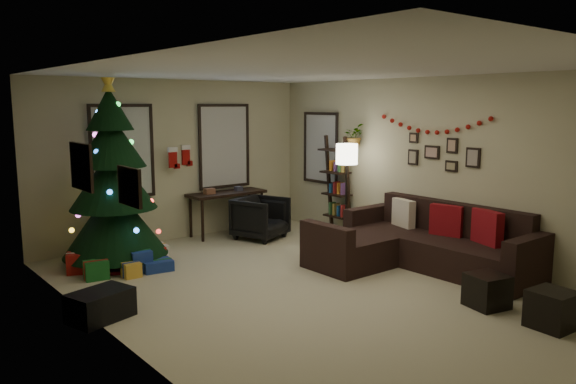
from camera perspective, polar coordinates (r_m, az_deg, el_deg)
The scene contains 28 objects.
floor at distance 7.16m, azimuth 2.44°, elevation -9.79°, with size 7.00×7.00×0.00m, color #B5AD89.
ceiling at distance 6.80m, azimuth 2.59°, elevation 12.31°, with size 7.00×7.00×0.00m, color white.
wall_back at distance 9.73m, azimuth -11.31°, elevation 3.15°, with size 5.00×5.00×0.00m, color #C2BC94.
wall_left at distance 5.54m, azimuth -17.23°, elevation -1.32°, with size 7.00×7.00×0.00m, color #C2BC94.
wall_right at distance 8.70m, azimuth 14.93°, elevation 2.37°, with size 7.00×7.00×0.00m, color #C2BC94.
window_back_left at distance 9.29m, azimuth -16.46°, elevation 3.93°, with size 1.05×0.06×1.50m.
window_back_right at distance 10.17m, azimuth -6.51°, elevation 4.64°, with size 1.05×0.06×1.50m.
window_right_wall at distance 10.37m, azimuth 3.39°, elevation 4.48°, with size 0.06×0.90×1.30m.
christmas_tree at distance 8.38m, azimuth -17.30°, elevation 0.58°, with size 1.48×1.48×2.76m.
presents at distance 8.31m, azimuth -15.55°, elevation -6.67°, with size 1.50×1.15×0.30m.
sofa at distance 8.24m, azimuth 13.00°, elevation -5.40°, with size 1.98×2.87×0.89m.
pillow_red_a at distance 8.01m, azimuth 19.52°, elevation -3.54°, with size 0.13×0.50×0.50m, color maroon.
pillow_red_b at distance 8.35m, azimuth 15.74°, elevation -2.86°, with size 0.12×0.47×0.47m, color maroon.
pillow_cream at distance 8.82m, azimuth 11.62°, elevation -2.17°, with size 0.13×0.44×0.44m, color beige.
ottoman_near at distance 6.89m, azimuth 19.52°, elevation -9.41°, with size 0.40×0.40×0.38m, color black.
ottoman_far at distance 6.53m, azimuth 25.20°, elevation -10.70°, with size 0.42×0.42×0.40m, color black.
desk at distance 10.00m, azimuth -6.22°, elevation -0.50°, with size 1.41×0.50×0.76m.
desk_chair at distance 9.67m, azimuth -2.79°, elevation -2.63°, with size 0.71×0.66×0.73m, color black.
bookshelf at distance 9.88m, azimuth 5.03°, elevation 0.46°, with size 0.30×0.52×1.76m.
potted_plant at distance 9.52m, azimuth 6.67°, elevation 6.03°, with size 0.48×0.41×0.53m, color #4C4C4C.
floor_lamp at distance 9.17m, azimuth 5.97°, elevation 3.17°, with size 0.35×0.35×1.66m.
art_map at distance 6.33m, azimuth -20.20°, elevation 2.42°, with size 0.04×0.60×0.50m.
art_abstract at distance 5.21m, azimuth -15.77°, elevation 0.53°, with size 0.04×0.45×0.35m.
gallery at distance 8.62m, azimuth 15.31°, elevation 3.77°, with size 0.03×1.25×0.54m.
garland at distance 8.67m, azimuth 14.42°, elevation 6.65°, with size 0.08×1.90×0.30m, color #A5140C, non-canonical shape.
stocking_left at distance 9.50m, azimuth -11.55°, elevation 3.46°, with size 0.20×0.05×0.36m.
stocking_right at distance 9.79m, azimuth -10.28°, elevation 3.72°, with size 0.20×0.05×0.36m.
storage_bin at distance 6.48m, azimuth -18.47°, elevation -10.81°, with size 0.64×0.42×0.32m, color black.
Camera 1 is at (-4.51, -5.07, 2.29)m, focal length 35.10 mm.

